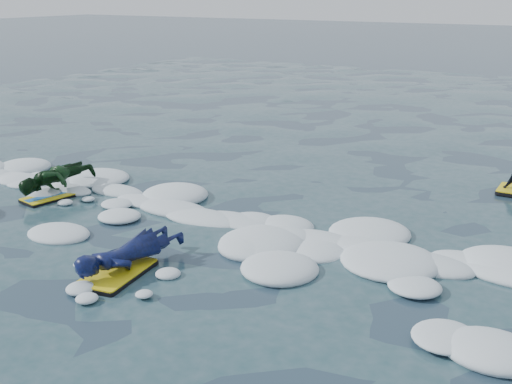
{
  "coord_description": "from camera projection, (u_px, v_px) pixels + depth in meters",
  "views": [
    {
      "loc": [
        4.69,
        -6.19,
        3.36
      ],
      "look_at": [
        0.18,
        1.6,
        0.49
      ],
      "focal_mm": 45.0,
      "sensor_mm": 36.0,
      "label": 1
    }
  ],
  "objects": [
    {
      "name": "prone_child_unit",
      "position": [
        57.0,
        181.0,
        10.75
      ],
      "size": [
        0.85,
        1.41,
        0.52
      ],
      "rotation": [
        0.0,
        0.0,
        1.38
      ],
      "color": "black",
      "rests_on": "ground"
    },
    {
      "name": "ground",
      "position": [
        183.0,
        258.0,
        8.36
      ],
      "size": [
        120.0,
        120.0,
        0.0
      ],
      "primitive_type": "plane",
      "color": "#18273B",
      "rests_on": "ground"
    },
    {
      "name": "prone_woman_unit",
      "position": [
        128.0,
        255.0,
        7.94
      ],
      "size": [
        0.76,
        1.63,
        0.41
      ],
      "rotation": [
        0.0,
        0.0,
        1.7
      ],
      "color": "black",
      "rests_on": "ground"
    },
    {
      "name": "foam_band",
      "position": [
        226.0,
        233.0,
        9.22
      ],
      "size": [
        12.0,
        3.1,
        0.3
      ],
      "primitive_type": null,
      "color": "white",
      "rests_on": "ground"
    }
  ]
}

